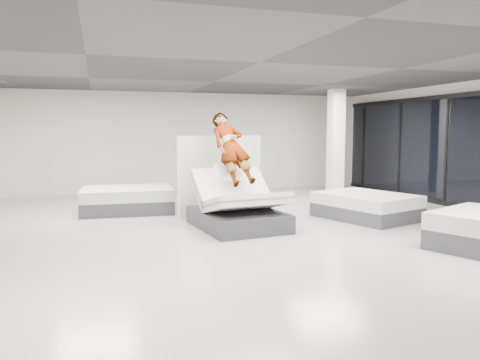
{
  "coord_description": "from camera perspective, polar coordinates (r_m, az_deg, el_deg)",
  "views": [
    {
      "loc": [
        -2.86,
        -8.14,
        1.97
      ],
      "look_at": [
        -0.18,
        0.66,
        1.0
      ],
      "focal_mm": 35.0,
      "sensor_mm": 36.0,
      "label": 1
    }
  ],
  "objects": [
    {
      "name": "flat_bed_left_far",
      "position": [
        11.75,
        -13.56,
        -2.34
      ],
      "size": [
        2.23,
        1.72,
        0.59
      ],
      "color": "#38383D",
      "rests_on": "floor"
    },
    {
      "name": "flat_bed_right_far",
      "position": [
        10.92,
        15.11,
        -3.09
      ],
      "size": [
        2.09,
        2.42,
        0.56
      ],
      "color": "#38383D",
      "rests_on": "floor"
    },
    {
      "name": "hero_bed",
      "position": [
        9.48,
        -0.26,
        -3.5
      ],
      "size": [
        1.78,
        2.22,
        1.3
      ],
      "color": "#38383D",
      "rests_on": "floor"
    },
    {
      "name": "divider_panel",
      "position": [
        10.79,
        -2.4,
        0.48
      ],
      "size": [
        2.03,
        0.41,
        1.86
      ],
      "primitive_type": "cube",
      "rotation": [
        0.0,
        0.0,
        0.16
      ],
      "color": "silver",
      "rests_on": "floor"
    },
    {
      "name": "column",
      "position": [
        14.38,
        11.58,
        4.42
      ],
      "size": [
        0.4,
        0.4,
        3.2
      ],
      "primitive_type": "cube",
      "color": "white",
      "rests_on": "floor"
    },
    {
      "name": "person",
      "position": [
        9.67,
        -1.04,
        2.14
      ],
      "size": [
        0.88,
        1.76,
        1.51
      ],
      "primitive_type": "imported",
      "rotation": [
        0.88,
        0.0,
        0.13
      ],
      "color": "slate",
      "rests_on": "hero_bed"
    },
    {
      "name": "room",
      "position": [
        8.63,
        2.41,
        3.56
      ],
      "size": [
        14.0,
        14.04,
        3.2
      ],
      "color": "#B0AEA6",
      "rests_on": "ground"
    },
    {
      "name": "remote",
      "position": [
        9.46,
        1.02,
        0.61
      ],
      "size": [
        0.07,
        0.15,
        0.08
      ],
      "primitive_type": "cube",
      "rotation": [
        0.35,
        0.0,
        0.13
      ],
      "color": "black",
      "rests_on": "person"
    }
  ]
}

